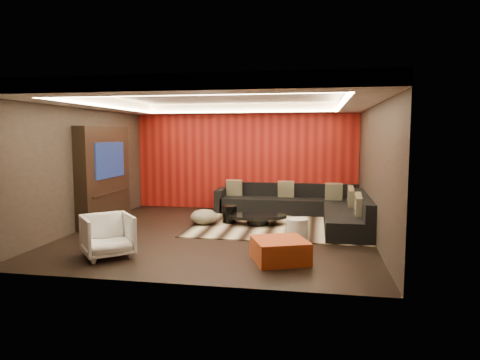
% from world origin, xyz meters
% --- Properties ---
extents(floor, '(6.00, 6.00, 0.02)m').
position_xyz_m(floor, '(0.00, 0.00, -0.01)').
color(floor, black).
rests_on(floor, ground).
extents(ceiling, '(6.00, 6.00, 0.02)m').
position_xyz_m(ceiling, '(0.00, 0.00, 2.81)').
color(ceiling, silver).
rests_on(ceiling, ground).
extents(wall_back, '(6.00, 0.02, 2.80)m').
position_xyz_m(wall_back, '(0.00, 3.01, 1.40)').
color(wall_back, black).
rests_on(wall_back, ground).
extents(wall_left, '(0.02, 6.00, 2.80)m').
position_xyz_m(wall_left, '(-3.01, 0.00, 1.40)').
color(wall_left, black).
rests_on(wall_left, ground).
extents(wall_right, '(0.02, 6.00, 2.80)m').
position_xyz_m(wall_right, '(3.01, 0.00, 1.40)').
color(wall_right, black).
rests_on(wall_right, ground).
extents(red_feature_wall, '(5.98, 0.05, 2.78)m').
position_xyz_m(red_feature_wall, '(0.00, 2.97, 1.40)').
color(red_feature_wall, '#6B0C0A').
rests_on(red_feature_wall, ground).
extents(soffit_back, '(6.00, 0.60, 0.22)m').
position_xyz_m(soffit_back, '(0.00, 2.70, 2.69)').
color(soffit_back, silver).
rests_on(soffit_back, ground).
extents(soffit_front, '(6.00, 0.60, 0.22)m').
position_xyz_m(soffit_front, '(0.00, -2.70, 2.69)').
color(soffit_front, silver).
rests_on(soffit_front, ground).
extents(soffit_left, '(0.60, 4.80, 0.22)m').
position_xyz_m(soffit_left, '(-2.70, 0.00, 2.69)').
color(soffit_left, silver).
rests_on(soffit_left, ground).
extents(soffit_right, '(0.60, 4.80, 0.22)m').
position_xyz_m(soffit_right, '(2.70, 0.00, 2.69)').
color(soffit_right, silver).
rests_on(soffit_right, ground).
extents(cove_back, '(4.80, 0.08, 0.04)m').
position_xyz_m(cove_back, '(0.00, 2.36, 2.60)').
color(cove_back, '#FFD899').
rests_on(cove_back, ground).
extents(cove_front, '(4.80, 0.08, 0.04)m').
position_xyz_m(cove_front, '(0.00, -2.36, 2.60)').
color(cove_front, '#FFD899').
rests_on(cove_front, ground).
extents(cove_left, '(0.08, 4.80, 0.04)m').
position_xyz_m(cove_left, '(-2.36, 0.00, 2.60)').
color(cove_left, '#FFD899').
rests_on(cove_left, ground).
extents(cove_right, '(0.08, 4.80, 0.04)m').
position_xyz_m(cove_right, '(2.36, 0.00, 2.60)').
color(cove_right, '#FFD899').
rests_on(cove_right, ground).
extents(tv_surround, '(0.30, 2.00, 2.20)m').
position_xyz_m(tv_surround, '(-2.85, 0.60, 1.10)').
color(tv_surround, black).
rests_on(tv_surround, ground).
extents(tv_screen, '(0.04, 1.30, 0.80)m').
position_xyz_m(tv_screen, '(-2.69, 0.60, 1.45)').
color(tv_screen, black).
rests_on(tv_screen, ground).
extents(tv_shelf, '(0.04, 1.60, 0.04)m').
position_xyz_m(tv_shelf, '(-2.69, 0.60, 0.70)').
color(tv_shelf, black).
rests_on(tv_shelf, ground).
extents(rug, '(4.02, 3.02, 0.02)m').
position_xyz_m(rug, '(1.20, 1.00, 0.01)').
color(rug, '#BBAF89').
rests_on(rug, floor).
extents(coffee_table, '(1.55, 1.55, 0.22)m').
position_xyz_m(coffee_table, '(0.64, 0.94, 0.13)').
color(coffee_table, black).
rests_on(coffee_table, rug).
extents(drum_stool, '(0.37, 0.37, 0.39)m').
position_xyz_m(drum_stool, '(-0.02, 1.03, 0.22)').
color(drum_stool, black).
rests_on(drum_stool, rug).
extents(striped_pouf, '(0.73, 0.73, 0.33)m').
position_xyz_m(striped_pouf, '(-0.55, 0.77, 0.19)').
color(striped_pouf, beige).
rests_on(striped_pouf, rug).
extents(white_side_table, '(0.48, 0.48, 0.48)m').
position_xyz_m(white_side_table, '(1.59, -0.58, 0.24)').
color(white_side_table, silver).
rests_on(white_side_table, floor).
extents(orange_ottoman, '(1.05, 1.05, 0.36)m').
position_xyz_m(orange_ottoman, '(1.36, -1.71, 0.18)').
color(orange_ottoman, '#9C2914').
rests_on(orange_ottoman, floor).
extents(armchair, '(1.08, 1.09, 0.71)m').
position_xyz_m(armchair, '(-1.46, -1.95, 0.36)').
color(armchair, silver).
rests_on(armchair, floor).
extents(sectional_sofa, '(3.65, 3.50, 0.75)m').
position_xyz_m(sectional_sofa, '(1.73, 1.86, 0.26)').
color(sectional_sofa, black).
rests_on(sectional_sofa, floor).
extents(throw_pillows, '(3.24, 2.70, 0.50)m').
position_xyz_m(throw_pillows, '(1.74, 1.89, 0.62)').
color(throw_pillows, tan).
rests_on(throw_pillows, sectional_sofa).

